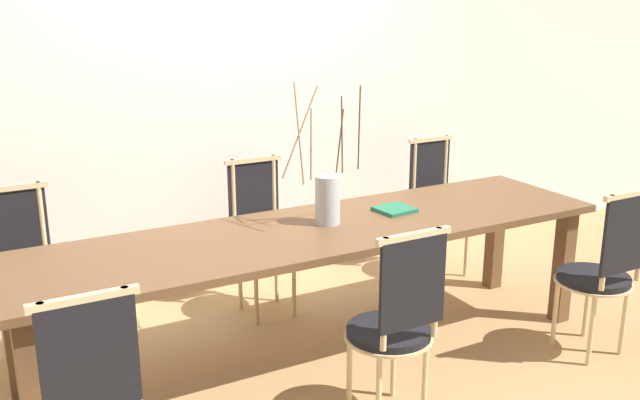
% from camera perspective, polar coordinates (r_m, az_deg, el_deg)
% --- Properties ---
extents(ground_plane, '(16.00, 16.00, 0.00)m').
position_cam_1_polar(ground_plane, '(4.02, 0.00, -12.34)').
color(ground_plane, '#A87F51').
extents(wall_rear, '(12.00, 0.06, 3.20)m').
position_cam_1_polar(wall_rear, '(4.66, -7.42, 12.09)').
color(wall_rear, white).
rests_on(wall_rear, ground_plane).
extents(dining_table, '(3.21, 0.81, 0.74)m').
position_cam_1_polar(dining_table, '(3.75, 0.00, -3.48)').
color(dining_table, brown).
rests_on(dining_table, ground_plane).
extents(chair_near_leftend, '(0.41, 0.41, 0.96)m').
position_cam_1_polar(chair_near_leftend, '(2.80, -18.02, -14.97)').
color(chair_near_leftend, black).
rests_on(chair_near_leftend, ground_plane).
extents(chair_near_left, '(0.41, 0.41, 0.96)m').
position_cam_1_polar(chair_near_left, '(3.25, 6.00, -9.66)').
color(chair_near_left, black).
rests_on(chair_near_left, ground_plane).
extents(chair_near_center, '(0.41, 0.41, 0.96)m').
position_cam_1_polar(chair_near_center, '(4.12, 21.68, -5.12)').
color(chair_near_center, black).
rests_on(chair_near_center, ground_plane).
extents(chair_far_leftend, '(0.41, 0.41, 0.96)m').
position_cam_1_polar(chair_far_leftend, '(4.07, -22.67, -5.45)').
color(chair_far_leftend, black).
rests_on(chair_far_leftend, ground_plane).
extents(chair_far_left, '(0.41, 0.41, 0.96)m').
position_cam_1_polar(chair_far_left, '(4.40, -4.65, -2.66)').
color(chair_far_left, black).
rests_on(chair_far_left, ground_plane).
extents(chair_far_center, '(0.41, 0.41, 0.96)m').
position_cam_1_polar(chair_far_center, '(5.07, 9.43, -0.28)').
color(chair_far_center, black).
rests_on(chair_far_center, ground_plane).
extents(vase_centerpiece, '(0.46, 0.46, 0.75)m').
position_cam_1_polar(vase_centerpiece, '(3.75, 0.61, 0.21)').
color(vase_centerpiece, '#B2BCC1').
rests_on(vase_centerpiece, dining_table).
extents(book_stack, '(0.22, 0.21, 0.02)m').
position_cam_1_polar(book_stack, '(4.02, 5.99, -0.75)').
color(book_stack, '#1E6B4C').
rests_on(book_stack, dining_table).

